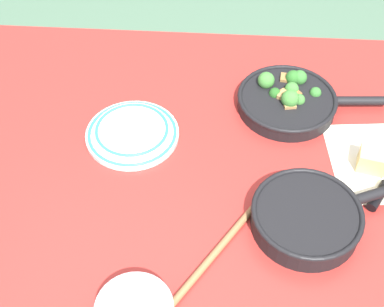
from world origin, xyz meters
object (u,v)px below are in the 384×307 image
Objects in this scene: wooden_spoon at (237,227)px; cheese_block at (376,159)px; skillet_broccoli at (288,99)px; dinner_plate_stack at (132,132)px; skillet_eggs at (308,217)px.

wooden_spoon is 3.68× the size of cheese_block.
skillet_broccoli is 1.14× the size of wooden_spoon.
cheese_block is 0.59m from dinner_plate_stack.
dinner_plate_stack is at bearing -165.19° from skillet_broccoli.
dinner_plate_stack reaches higher than wooden_spoon.
skillet_broccoli is 0.41m from dinner_plate_stack.
wooden_spoon is 0.37m from dinner_plate_stack.
skillet_broccoli is at bearing -45.18° from cheese_block.
skillet_broccoli is 0.37m from skillet_eggs.
skillet_broccoli is 1.67× the size of dinner_plate_stack.
dinner_plate_stack is at bearing 126.74° from skillet_eggs.
skillet_broccoli is at bearing 70.02° from skillet_eggs.
skillet_broccoli reaches higher than wooden_spoon.
skillet_broccoli reaches higher than dinner_plate_stack.
wooden_spoon is at bearing 164.64° from skillet_eggs.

